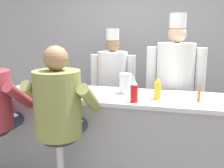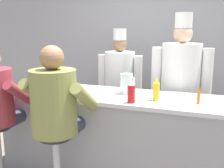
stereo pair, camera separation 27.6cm
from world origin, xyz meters
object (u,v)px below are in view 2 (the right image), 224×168
(hot_sauce_bottle_orange, at_px, (199,96))
(diner_seated_olive, at_px, (56,105))
(cereal_bowl, at_px, (78,88))
(cook_in_whites_near, at_px, (120,82))
(coffee_mug_blue, at_px, (58,91))
(water_pitcher_clear, at_px, (127,84))
(breakfast_plate, at_px, (80,96))
(mustard_bottle_yellow, at_px, (156,90))
(ketchup_bottle_red, at_px, (131,92))
(cook_in_whites_far, at_px, (180,83))

(hot_sauce_bottle_orange, xyz_separation_m, diner_seated_olive, (-1.23, -0.49, -0.07))
(cereal_bowl, xyz_separation_m, cook_in_whites_near, (0.20, 0.88, -0.09))
(diner_seated_olive, bearing_deg, coffee_mug_blue, 118.31)
(water_pitcher_clear, height_order, breakfast_plate, water_pitcher_clear)
(breakfast_plate, xyz_separation_m, coffee_mug_blue, (-0.27, 0.04, 0.02))
(mustard_bottle_yellow, distance_m, water_pitcher_clear, 0.40)
(water_pitcher_clear, bearing_deg, breakfast_plate, -139.11)
(cereal_bowl, bearing_deg, ketchup_bottle_red, -21.61)
(coffee_mug_blue, xyz_separation_m, cook_in_whites_near, (0.31, 1.13, -0.09))
(breakfast_plate, bearing_deg, diner_seated_olive, -104.11)
(hot_sauce_bottle_orange, xyz_separation_m, cereal_bowl, (-1.31, 0.11, -0.05))
(cereal_bowl, bearing_deg, water_pitcher_clear, 5.58)
(water_pitcher_clear, bearing_deg, cereal_bowl, -174.42)
(mustard_bottle_yellow, bearing_deg, diner_seated_olive, -149.67)
(hot_sauce_bottle_orange, bearing_deg, water_pitcher_clear, 167.66)
(ketchup_bottle_red, xyz_separation_m, cereal_bowl, (-0.71, 0.28, -0.08))
(diner_seated_olive, height_order, cook_in_whites_far, cook_in_whites_far)
(mustard_bottle_yellow, bearing_deg, coffee_mug_blue, -172.90)
(ketchup_bottle_red, height_order, cook_in_whites_far, cook_in_whites_far)
(hot_sauce_bottle_orange, height_order, water_pitcher_clear, water_pitcher_clear)
(cook_in_whites_near, bearing_deg, mustard_bottle_yellow, -54.60)
(ketchup_bottle_red, height_order, diner_seated_olive, diner_seated_olive)
(ketchup_bottle_red, bearing_deg, cereal_bowl, 158.39)
(cereal_bowl, height_order, cook_in_whites_far, cook_in_whites_far)
(cook_in_whites_near, height_order, cook_in_whites_far, cook_in_whites_far)
(hot_sauce_bottle_orange, bearing_deg, mustard_bottle_yellow, -178.87)
(cereal_bowl, xyz_separation_m, coffee_mug_blue, (-0.11, -0.25, 0.01))
(hot_sauce_bottle_orange, distance_m, cook_in_whites_far, 0.77)
(breakfast_plate, height_order, cook_in_whites_far, cook_in_whites_far)
(hot_sauce_bottle_orange, bearing_deg, cereal_bowl, 175.21)
(water_pitcher_clear, bearing_deg, coffee_mug_blue, -155.85)
(ketchup_bottle_red, relative_size, cook_in_whites_near, 0.14)
(hot_sauce_bottle_orange, height_order, cook_in_whites_near, cook_in_whites_near)
(cereal_bowl, bearing_deg, coffee_mug_blue, -114.07)
(water_pitcher_clear, bearing_deg, diner_seated_olive, -125.83)
(cereal_bowl, distance_m, coffee_mug_blue, 0.27)
(mustard_bottle_yellow, xyz_separation_m, water_pitcher_clear, (-0.36, 0.17, 0.00))
(cereal_bowl, relative_size, cook_in_whites_far, 0.08)
(hot_sauce_bottle_orange, relative_size, water_pitcher_clear, 0.71)
(water_pitcher_clear, distance_m, cook_in_whites_far, 0.77)
(diner_seated_olive, relative_size, cook_in_whites_far, 0.83)
(mustard_bottle_yellow, distance_m, coffee_mug_blue, 1.04)
(mustard_bottle_yellow, relative_size, cereal_bowl, 1.53)
(ketchup_bottle_red, distance_m, coffee_mug_blue, 0.82)
(hot_sauce_bottle_orange, xyz_separation_m, coffee_mug_blue, (-1.42, -0.14, -0.04))
(breakfast_plate, relative_size, cereal_bowl, 1.55)
(coffee_mug_blue, relative_size, cook_in_whites_far, 0.07)
(coffee_mug_blue, bearing_deg, mustard_bottle_yellow, 7.10)
(ketchup_bottle_red, relative_size, mustard_bottle_yellow, 1.01)
(hot_sauce_bottle_orange, relative_size, coffee_mug_blue, 1.12)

